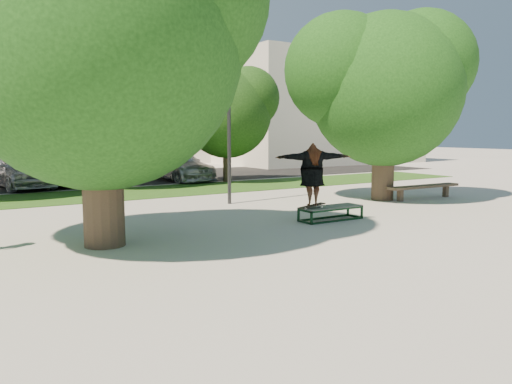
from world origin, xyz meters
TOP-DOWN VIEW (x-y plane):
  - ground at (0.00, 0.00)m, footprint 120.00×120.00m
  - grass_strip at (1.00, 9.50)m, footprint 30.00×4.00m
  - asphalt_strip at (0.00, 16.00)m, footprint 40.00×8.00m
  - tree_left at (-4.29, 1.09)m, footprint 6.96×5.95m
  - tree_right at (5.92, 3.08)m, footprint 6.24×5.33m
  - bg_tree_mid at (-1.08, 12.08)m, footprint 5.76×4.92m
  - bg_tree_right at (4.43, 11.57)m, footprint 5.04×4.31m
  - lamppost at (1.00, 5.00)m, footprint 0.25×0.15m
  - office_building at (-2.00, 31.98)m, footprint 30.00×14.12m
  - side_building at (18.00, 22.00)m, footprint 15.00×10.00m
  - grind_box at (1.80, 0.84)m, footprint 1.80×0.60m
  - skater_rig at (1.15, 0.84)m, footprint 2.06×1.27m
  - bench at (7.40, 2.36)m, footprint 3.22×0.49m
  - car_silver_a at (-4.21, 13.63)m, footprint 2.50×4.86m
  - car_grey at (-2.00, 14.20)m, footprint 2.68×5.02m
  - car_silver_b at (2.79, 13.50)m, footprint 2.67×5.16m

SIDE VIEW (x-z plane):
  - ground at x=0.00m, z-range 0.00..0.00m
  - asphalt_strip at x=0.00m, z-range 0.00..0.01m
  - grass_strip at x=1.00m, z-range 0.00..0.02m
  - grind_box at x=1.80m, z-range 0.00..0.38m
  - bench at x=7.40m, z-range 0.17..0.66m
  - car_grey at x=-2.00m, z-range 0.00..1.34m
  - car_silver_b at x=2.79m, z-range 0.00..1.43m
  - car_silver_a at x=-4.21m, z-range 0.00..1.58m
  - skater_rig at x=1.15m, z-range 0.41..2.12m
  - lamppost at x=1.00m, z-range 0.10..6.21m
  - bg_tree_right at x=4.43m, z-range 0.77..6.21m
  - side_building at x=18.00m, z-range 0.00..8.00m
  - bg_tree_mid at x=-1.08m, z-range 0.90..7.14m
  - tree_right at x=5.92m, z-range 0.84..7.35m
  - tree_left at x=-4.29m, z-range 0.86..7.98m
  - office_building at x=-2.00m, z-range 0.00..16.00m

